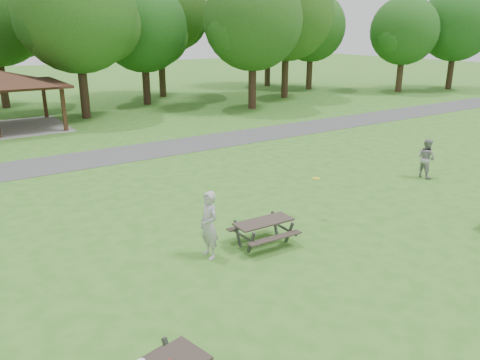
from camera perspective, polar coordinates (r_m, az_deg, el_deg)
ground at (r=12.08m, az=6.63°, el=-11.63°), size 160.00×160.00×0.00m
asphalt_path at (r=23.76m, az=-15.49°, el=2.84°), size 120.00×3.20×0.02m
tree_row_e at (r=34.19m, az=-19.18°, el=18.44°), size 8.40×8.00×11.02m
tree_row_f at (r=39.43m, az=-11.63°, el=17.47°), size 7.35×7.00×9.55m
tree_row_g at (r=36.59m, az=1.67°, el=18.56°), size 7.77×7.40×10.25m
tree_row_h at (r=43.02m, az=5.80°, el=19.32°), size 8.61×8.20×11.37m
tree_row_i at (r=49.54m, az=8.74°, el=17.73°), size 7.14×6.80×9.52m
tree_row_j at (r=49.47m, az=19.40°, el=16.56°), size 6.72×6.40×8.96m
tree_deep_c at (r=43.87m, az=-9.74°, el=19.68°), size 8.82×8.40×11.90m
tree_deep_d at (r=51.79m, az=3.55°, el=19.13°), size 8.40×8.00×11.27m
tree_flank_right at (r=53.50m, az=24.91°, el=16.61°), size 7.56×7.20×9.97m
picnic_table_middle at (r=13.46m, az=2.90°, el=-5.68°), size 1.75×1.43×0.74m
frisbee_in_flight at (r=15.20m, az=9.27°, el=0.20°), size 0.29×0.29×0.02m
frisbee_thrower at (r=12.59m, az=-3.81°, el=-5.49°), size 0.46×0.69×1.88m
frisbee_catcher at (r=20.92m, az=21.75°, el=2.50°), size 0.69×0.85×1.65m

